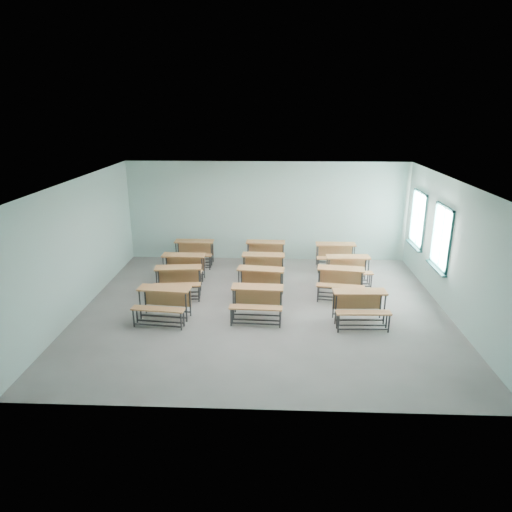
# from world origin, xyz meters

# --- Properties ---
(room) EXTENTS (9.04, 8.04, 3.24)m
(room) POSITION_xyz_m (0.08, 0.03, 1.60)
(room) COLOR gray
(room) RESTS_ON ground
(desk_unit_r0c0) EXTENTS (1.30, 0.94, 0.77)m
(desk_unit_r0c0) POSITION_xyz_m (-2.33, -0.69, 0.52)
(desk_unit_r0c0) COLOR #A86C3C
(desk_unit_r0c0) RESTS_ON ground
(desk_unit_r0c1) EXTENTS (1.26, 0.88, 0.77)m
(desk_unit_r0c1) POSITION_xyz_m (-0.13, -0.52, 0.52)
(desk_unit_r0c1) COLOR #A86C3C
(desk_unit_r0c1) RESTS_ON ground
(desk_unit_r0c2) EXTENTS (1.26, 0.87, 0.77)m
(desk_unit_r0c2) POSITION_xyz_m (2.26, -0.69, 0.52)
(desk_unit_r0c2) COLOR #A86C3C
(desk_unit_r0c2) RESTS_ON ground
(desk_unit_r1c0) EXTENTS (1.31, 0.95, 0.77)m
(desk_unit_r1c0) POSITION_xyz_m (-2.29, 0.78, 0.52)
(desk_unit_r1c0) COLOR #A86C3C
(desk_unit_r1c0) RESTS_ON ground
(desk_unit_r1c1) EXTENTS (1.33, 0.98, 0.77)m
(desk_unit_r1c1) POSITION_xyz_m (-0.11, 0.77, 0.52)
(desk_unit_r1c1) COLOR #A86C3C
(desk_unit_r1c1) RESTS_ON ground
(desk_unit_r1c2) EXTENTS (1.33, 0.98, 0.77)m
(desk_unit_r1c2) POSITION_xyz_m (2.02, 0.88, 0.52)
(desk_unit_r1c2) COLOR #A86C3C
(desk_unit_r1c2) RESTS_ON ground
(desk_unit_r2c0) EXTENTS (1.25, 0.86, 0.77)m
(desk_unit_r2c0) POSITION_xyz_m (-2.36, 1.84, 0.52)
(desk_unit_r2c0) COLOR #A86C3C
(desk_unit_r2c0) RESTS_ON ground
(desk_unit_r2c1) EXTENTS (1.25, 0.86, 0.77)m
(desk_unit_r2c1) POSITION_xyz_m (-0.06, 1.97, 0.52)
(desk_unit_r2c1) COLOR #A86C3C
(desk_unit_r2c1) RESTS_ON ground
(desk_unit_r2c2) EXTENTS (1.26, 0.87, 0.77)m
(desk_unit_r2c2) POSITION_xyz_m (2.37, 1.88, 0.52)
(desk_unit_r2c2) COLOR #A86C3C
(desk_unit_r2c2) RESTS_ON ground
(desk_unit_r3c0) EXTENTS (1.23, 0.83, 0.77)m
(desk_unit_r3c0) POSITION_xyz_m (-2.30, 3.29, 0.52)
(desk_unit_r3c0) COLOR #A86C3C
(desk_unit_r3c0) RESTS_ON ground
(desk_unit_r3c1) EXTENTS (1.25, 0.86, 0.77)m
(desk_unit_r3c1) POSITION_xyz_m (-0.02, 3.29, 0.52)
(desk_unit_r3c1) COLOR #A86C3C
(desk_unit_r3c1) RESTS_ON ground
(desk_unit_r3c2) EXTENTS (1.23, 0.83, 0.77)m
(desk_unit_r3c2) POSITION_xyz_m (2.17, 3.15, 0.52)
(desk_unit_r3c2) COLOR #A86C3C
(desk_unit_r3c2) RESTS_ON ground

